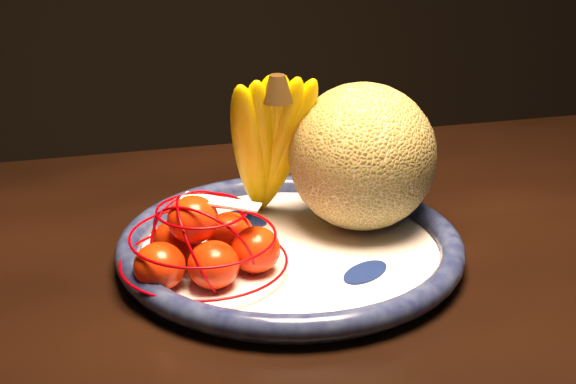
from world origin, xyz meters
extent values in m
cube|color=black|center=(0.01, 0.02, 0.67)|extent=(1.41, 0.87, 0.04)
cylinder|color=white|center=(-0.24, 0.06, 0.70)|extent=(0.31, 0.31, 0.01)
torus|color=#080D34|center=(-0.24, 0.06, 0.71)|extent=(0.34, 0.34, 0.02)
cylinder|color=white|center=(-0.24, 0.06, 0.70)|extent=(0.15, 0.15, 0.00)
ellipsoid|color=navy|center=(-0.18, 0.00, 0.71)|extent=(0.13, 0.12, 0.00)
ellipsoid|color=navy|center=(-0.27, 0.14, 0.71)|extent=(0.10, 0.12, 0.00)
ellipsoid|color=navy|center=(-0.34, 0.06, 0.71)|extent=(0.10, 0.07, 0.00)
sphere|color=olive|center=(-0.15, 0.10, 0.78)|extent=(0.15, 0.15, 0.15)
ellipsoid|color=#DFBC04|center=(-0.26, 0.13, 0.79)|extent=(0.08, 0.11, 0.17)
ellipsoid|color=#DFBC04|center=(-0.25, 0.13, 0.79)|extent=(0.06, 0.11, 0.18)
ellipsoid|color=#DFBC04|center=(-0.25, 0.14, 0.80)|extent=(0.04, 0.09, 0.18)
ellipsoid|color=#DFBC04|center=(-0.24, 0.14, 0.80)|extent=(0.05, 0.10, 0.18)
ellipsoid|color=#DFBC04|center=(-0.23, 0.14, 0.79)|extent=(0.07, 0.11, 0.18)
ellipsoid|color=#DFBC04|center=(-0.23, 0.14, 0.79)|extent=(0.09, 0.11, 0.17)
cone|color=black|center=(-0.24, 0.14, 0.87)|extent=(0.03, 0.03, 0.03)
ellipsoid|color=#E92900|center=(-0.37, 0.01, 0.73)|extent=(0.05, 0.05, 0.04)
ellipsoid|color=#E92900|center=(-0.32, 0.00, 0.73)|extent=(0.05, 0.05, 0.04)
ellipsoid|color=#E92900|center=(-0.28, 0.02, 0.73)|extent=(0.05, 0.05, 0.04)
ellipsoid|color=#E92900|center=(-0.35, 0.06, 0.73)|extent=(0.05, 0.05, 0.04)
ellipsoid|color=#E92900|center=(-0.30, 0.06, 0.73)|extent=(0.05, 0.05, 0.04)
ellipsoid|color=#E92900|center=(-0.34, 0.03, 0.76)|extent=(0.05, 0.05, 0.04)
torus|color=#A20005|center=(-0.33, 0.03, 0.72)|extent=(0.16, 0.16, 0.00)
torus|color=#A20005|center=(-0.33, 0.03, 0.74)|extent=(0.14, 0.14, 0.00)
torus|color=#A20005|center=(-0.33, 0.03, 0.77)|extent=(0.09, 0.09, 0.00)
torus|color=#A20005|center=(-0.33, 0.03, 0.73)|extent=(0.12, 0.08, 0.10)
torus|color=#A20005|center=(-0.33, 0.03, 0.73)|extent=(0.06, 0.11, 0.10)
torus|color=#A20005|center=(-0.33, 0.03, 0.73)|extent=(0.11, 0.10, 0.10)
cube|color=white|center=(-0.31, 0.03, 0.77)|extent=(0.08, 0.05, 0.01)
camera|label=1|loc=(-0.41, -0.71, 1.09)|focal=55.00mm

